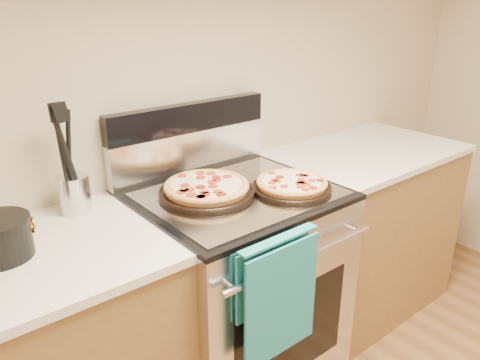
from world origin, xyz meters
TOP-DOWN VIEW (x-y plane):
  - wall_back at (0.00, 2.00)m, footprint 4.00×0.00m
  - range_body at (0.00, 1.65)m, footprint 0.76×0.68m
  - oven_window at (0.00, 1.31)m, footprint 0.56×0.01m
  - cooktop at (0.00, 1.65)m, footprint 0.76×0.68m
  - backsplash_lower at (0.00, 1.96)m, footprint 0.76×0.06m
  - backsplash_upper at (0.00, 1.96)m, footprint 0.76×0.06m
  - oven_handle at (0.00, 1.27)m, footprint 0.70×0.03m
  - dish_towel at (-0.12, 1.27)m, footprint 0.32×0.05m
  - foil_sheet at (0.00, 1.62)m, footprint 0.70×0.55m
  - cabinet_right at (0.88, 1.68)m, footprint 1.00×0.62m
  - countertop_right at (0.88, 1.68)m, footprint 1.02×0.64m
  - pepperoni_pizza_back at (-0.11, 1.69)m, footprint 0.45×0.45m
  - pepperoni_pizza_front at (0.18, 1.52)m, footprint 0.39×0.39m
  - utensil_crock at (-0.54, 1.89)m, footprint 0.14×0.14m

SIDE VIEW (x-z plane):
  - cabinet_right at x=0.88m, z-range 0.00..0.88m
  - range_body at x=0.00m, z-range 0.00..0.90m
  - oven_window at x=0.00m, z-range 0.25..0.65m
  - dish_towel at x=-0.12m, z-range 0.49..0.91m
  - oven_handle at x=0.00m, z-range 0.79..0.81m
  - countertop_right at x=0.88m, z-range 0.88..0.91m
  - cooktop at x=0.00m, z-range 0.90..0.92m
  - foil_sheet at x=0.00m, z-range 0.92..0.93m
  - pepperoni_pizza_front at x=0.18m, z-range 0.93..0.97m
  - pepperoni_pizza_back at x=-0.11m, z-range 0.93..0.97m
  - utensil_crock at x=-0.54m, z-range 0.91..1.05m
  - backsplash_lower at x=0.00m, z-range 0.92..1.10m
  - backsplash_upper at x=0.00m, z-range 1.10..1.22m
  - wall_back at x=0.00m, z-range -0.65..3.35m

